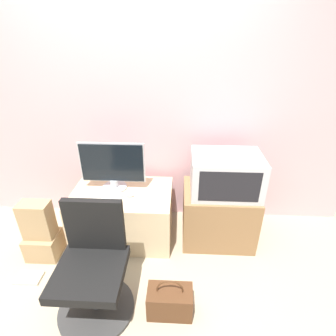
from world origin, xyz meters
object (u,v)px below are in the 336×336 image
at_px(mouse, 130,195).
at_px(crt_tv, 226,174).
at_px(cardboard_box_lower, 44,245).
at_px(book, 29,278).
at_px(keyboard, 107,196).
at_px(handbag, 170,301).
at_px(main_monitor, 112,166).
at_px(office_chair, 93,271).

relative_size(mouse, crt_tv, 0.10).
height_order(cardboard_box_lower, book, cardboard_box_lower).
distance_m(keyboard, handbag, 1.06).
height_order(crt_tv, cardboard_box_lower, crt_tv).
bearing_deg(cardboard_box_lower, main_monitor, 32.02).
bearing_deg(handbag, keyboard, 129.47).
relative_size(crt_tv, office_chair, 0.72).
bearing_deg(keyboard, office_chair, -84.80).
distance_m(crt_tv, book, 1.94).
height_order(keyboard, book, keyboard).
distance_m(crt_tv, cardboard_box_lower, 1.81).
height_order(crt_tv, handbag, crt_tv).
bearing_deg(keyboard, book, -138.83).
xyz_separation_m(mouse, handbag, (0.40, -0.76, -0.42)).
bearing_deg(cardboard_box_lower, handbag, -23.39).
bearing_deg(cardboard_box_lower, crt_tv, 11.02).
bearing_deg(crt_tv, book, -159.98).
relative_size(main_monitor, crt_tv, 0.99).
distance_m(keyboard, cardboard_box_lower, 0.75).
relative_size(office_chair, book, 4.04).
distance_m(office_chair, cardboard_box_lower, 0.84).
xyz_separation_m(cardboard_box_lower, handbag, (1.20, -0.52, 0.00)).
bearing_deg(main_monitor, handbag, -57.14).
bearing_deg(crt_tv, cardboard_box_lower, -168.98).
relative_size(keyboard, office_chair, 0.33).
bearing_deg(office_chair, handbag, -4.09).
xyz_separation_m(main_monitor, office_chair, (0.03, -0.87, -0.40)).
xyz_separation_m(office_chair, cardboard_box_lower, (-0.65, 0.48, -0.24)).
bearing_deg(handbag, main_monitor, 122.86).
relative_size(cardboard_box_lower, handbag, 0.85).
bearing_deg(crt_tv, handbag, -118.95).
xyz_separation_m(crt_tv, cardboard_box_lower, (-1.67, -0.33, -0.62)).
relative_size(office_chair, handbag, 2.55).
height_order(office_chair, handbag, office_chair).
bearing_deg(office_chair, mouse, 78.08).
distance_m(keyboard, book, 0.95).
distance_m(mouse, handbag, 0.96).
xyz_separation_m(main_monitor, handbag, (0.59, -0.91, -0.64)).
xyz_separation_m(main_monitor, crt_tv, (1.05, -0.06, -0.02)).
height_order(crt_tv, office_chair, crt_tv).
xyz_separation_m(mouse, book, (-0.82, -0.53, -0.52)).
height_order(main_monitor, book, main_monitor).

